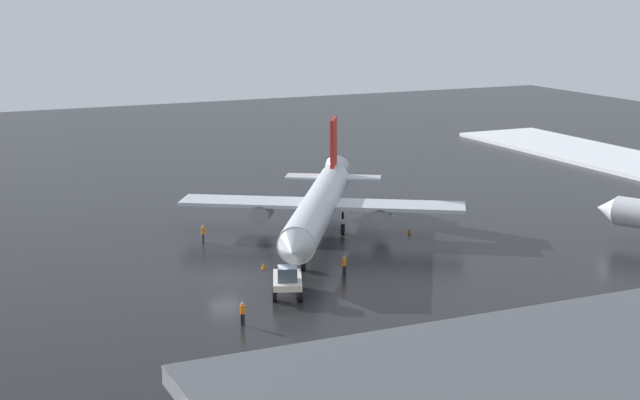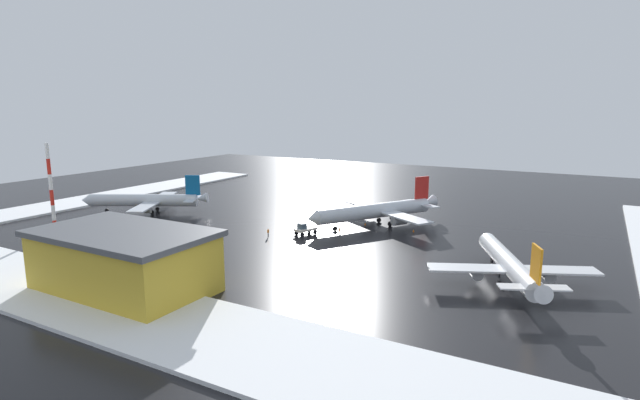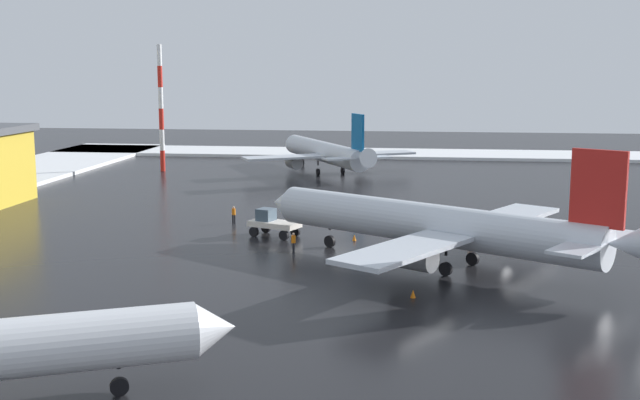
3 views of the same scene
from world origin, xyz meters
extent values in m
plane|color=black|center=(0.00, 0.00, 0.00)|extent=(240.00, 240.00, 0.00)
cube|color=white|center=(0.00, -50.00, 0.26)|extent=(152.00, 16.00, 0.51)
cube|color=white|center=(-67.00, 0.00, 0.26)|extent=(14.00, 116.00, 0.51)
cylinder|color=silver|center=(12.09, 7.91, 3.26)|extent=(17.49, 25.43, 3.17)
cone|color=silver|center=(4.10, -4.92, 3.26)|extent=(3.74, 3.49, 3.01)
cone|color=silver|center=(20.17, 20.89, 3.82)|extent=(4.05, 4.25, 3.08)
cube|color=silver|center=(20.06, 6.24, 2.98)|extent=(12.46, 9.89, 0.34)
cylinder|color=gray|center=(18.23, 6.83, 2.05)|extent=(3.26, 3.68, 1.87)
cube|color=silver|center=(7.07, 14.33, 2.98)|extent=(12.46, 9.89, 0.34)
cylinder|color=gray|center=(8.41, 12.94, 2.05)|extent=(3.26, 3.68, 1.87)
cube|color=red|center=(18.99, 18.99, 7.27)|extent=(2.26, 3.34, 5.22)
cube|color=silver|center=(21.27, 17.35, 3.64)|extent=(5.08, 4.43, 0.22)
cube|color=silver|center=(16.52, 20.31, 3.64)|extent=(5.08, 4.43, 0.22)
cylinder|color=black|center=(6.91, -0.41, 1.87)|extent=(0.22, 0.22, 0.65)
cylinder|color=black|center=(6.91, -0.41, 0.51)|extent=(0.82, 1.04, 1.03)
cylinder|color=black|center=(15.31, 9.20, 1.87)|extent=(0.22, 0.22, 0.65)
cylinder|color=black|center=(15.31, 9.20, 0.51)|extent=(0.82, 1.04, 1.03)
cylinder|color=black|center=(11.82, 11.37, 1.87)|extent=(0.22, 0.22, 0.65)
cylinder|color=black|center=(11.82, 11.37, 0.51)|extent=(0.82, 1.04, 1.03)
cylinder|color=silver|center=(-42.20, -6.89, 3.04)|extent=(24.36, 15.02, 2.96)
cone|color=silver|center=(-54.60, -13.60, 3.04)|extent=(3.17, 3.46, 2.81)
cone|color=silver|center=(-29.66, -0.10, 3.57)|extent=(3.93, 3.69, 2.88)
cube|color=silver|center=(-36.51, -11.92, 2.78)|extent=(8.75, 11.77, 0.31)
cylinder|color=gray|center=(-37.72, -10.60, 1.91)|extent=(3.43, 2.94, 1.74)
cube|color=silver|center=(-43.30, 0.62, 2.78)|extent=(8.75, 11.77, 0.31)
cylinder|color=gray|center=(-42.86, -1.11, 1.91)|extent=(3.43, 2.94, 1.74)
cube|color=#0C5999|center=(-31.49, -1.10, 6.79)|extent=(3.21, 1.93, 4.87)
cube|color=silver|center=(-30.40, -3.47, 3.39)|extent=(3.98, 4.75, 0.21)
cube|color=silver|center=(-32.89, 1.12, 3.39)|extent=(3.98, 4.75, 0.21)
cylinder|color=black|center=(-50.24, -11.24, 1.74)|extent=(0.21, 0.21, 0.61)
cylinder|color=black|center=(-50.24, -11.24, 0.48)|extent=(0.99, 0.72, 0.96)
cylinder|color=black|center=(-39.00, -7.33, 1.74)|extent=(0.21, 0.21, 0.61)
cylinder|color=black|center=(-39.00, -7.33, 0.48)|extent=(0.99, 0.72, 0.96)
cylinder|color=black|center=(-40.82, -3.97, 1.74)|extent=(0.21, 0.21, 0.61)
cylinder|color=black|center=(-40.82, -3.97, 0.48)|extent=(0.99, 0.72, 0.96)
cylinder|color=silver|center=(43.01, -14.37, 2.83)|extent=(12.68, 23.22, 2.75)
cone|color=silver|center=(37.51, -2.46, 2.83)|extent=(3.19, 2.86, 2.62)
cone|color=silver|center=(48.58, -26.44, 3.32)|extent=(3.34, 3.61, 2.68)
cube|color=silver|center=(38.00, -19.36, 2.59)|extent=(11.05, 7.65, 0.29)
cylinder|color=gray|center=(39.30, -18.32, 1.78)|extent=(2.62, 3.18, 1.62)
cube|color=silver|center=(50.06, -13.80, 2.59)|extent=(11.05, 7.65, 0.29)
cylinder|color=gray|center=(48.42, -14.11, 1.78)|extent=(2.62, 3.18, 1.62)
cube|color=orange|center=(47.76, -24.67, 6.32)|extent=(1.62, 3.06, 4.54)
cube|color=silver|center=(45.49, -25.54, 3.16)|extent=(4.41, 3.54, 0.19)
cube|color=silver|center=(49.90, -23.50, 3.16)|extent=(4.41, 3.54, 0.19)
cylinder|color=black|center=(39.45, -6.65, 1.62)|extent=(0.19, 0.19, 0.57)
cylinder|color=black|center=(39.45, -6.65, 0.45)|extent=(0.63, 0.93, 0.89)
cylinder|color=black|center=(42.41, -17.33, 1.62)|extent=(0.19, 0.19, 0.57)
cylinder|color=black|center=(42.41, -17.33, 0.45)|extent=(0.63, 0.93, 0.89)
cylinder|color=black|center=(45.65, -15.83, 1.62)|extent=(0.19, 0.19, 0.57)
cylinder|color=black|center=(45.65, -15.83, 0.45)|extent=(0.63, 0.93, 0.89)
cube|color=silver|center=(3.11, -5.91, 1.15)|extent=(3.78, 5.09, 0.50)
cube|color=#3F5160|center=(2.76, -6.76, 1.95)|extent=(1.92, 1.86, 1.10)
cylinder|color=black|center=(3.42, -7.77, 0.45)|extent=(0.64, 0.95, 0.90)
cylinder|color=black|center=(1.59, -7.02, 0.45)|extent=(0.64, 0.95, 0.90)
cylinder|color=black|center=(4.64, -4.79, 0.45)|extent=(0.64, 0.95, 0.90)
cylinder|color=black|center=(2.81, -4.04, 0.45)|extent=(0.64, 0.95, 0.90)
cylinder|color=black|center=(-2.46, -11.14, 0.42)|extent=(0.16, 0.16, 0.85)
cylinder|color=black|center=(-2.56, -10.96, 0.42)|extent=(0.16, 0.16, 0.85)
cylinder|color=orange|center=(-2.51, -11.05, 1.16)|extent=(0.36, 0.36, 0.62)
sphere|color=tan|center=(-2.51, -11.05, 1.59)|extent=(0.24, 0.24, 0.24)
cylinder|color=black|center=(9.48, -3.13, 0.42)|extent=(0.16, 0.16, 0.85)
cylinder|color=black|center=(9.29, -3.20, 0.42)|extent=(0.16, 0.16, 0.85)
cylinder|color=orange|center=(9.39, -3.16, 1.16)|extent=(0.36, 0.36, 0.62)
sphere|color=tan|center=(9.39, -3.16, 1.59)|extent=(0.24, 0.24, 0.24)
cylinder|color=black|center=(2.07, 11.88, 0.42)|extent=(0.16, 0.16, 0.85)
cylinder|color=black|center=(2.01, 11.69, 0.42)|extent=(0.16, 0.16, 0.85)
cylinder|color=orange|center=(2.04, 11.78, 1.16)|extent=(0.36, 0.36, 0.62)
sphere|color=tan|center=(2.04, 11.78, 1.59)|extent=(0.24, 0.24, 0.24)
cylinder|color=red|center=(-40.65, -30.82, 1.55)|extent=(0.70, 0.70, 3.09)
cylinder|color=white|center=(-40.65, -30.82, 4.64)|extent=(0.70, 0.70, 3.09)
cylinder|color=red|center=(-40.65, -30.82, 7.73)|extent=(0.70, 0.70, 3.09)
cylinder|color=white|center=(-40.65, -30.82, 10.82)|extent=(0.70, 0.70, 3.09)
cylinder|color=red|center=(-40.65, -30.82, 13.92)|extent=(0.70, 0.70, 3.09)
cylinder|color=white|center=(-40.65, -30.82, 17.01)|extent=(0.70, 0.70, 3.09)
cube|color=gold|center=(-3.08, -44.86, 4.00)|extent=(24.09, 14.15, 8.00)
cube|color=#4C4F54|center=(-3.08, -44.86, 8.40)|extent=(25.09, 15.16, 0.80)
cone|color=orange|center=(21.38, 6.87, 0.28)|extent=(0.36, 0.36, 0.55)
cone|color=orange|center=(10.19, 7.61, 0.28)|extent=(0.36, 0.36, 0.55)
cone|color=orange|center=(3.99, 1.46, 0.28)|extent=(0.36, 0.36, 0.55)
camera|label=1|loc=(-25.16, -73.16, 23.58)|focal=55.00mm
camera|label=2|loc=(53.25, -89.69, 25.71)|focal=28.00mm
camera|label=3|loc=(73.68, 7.19, 15.27)|focal=45.00mm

